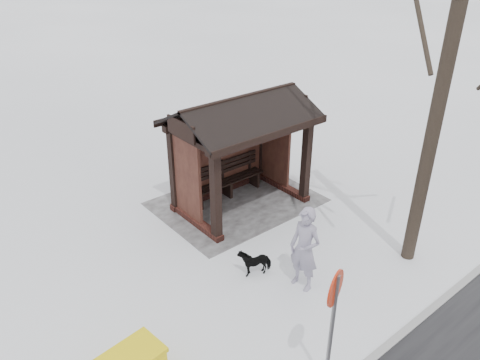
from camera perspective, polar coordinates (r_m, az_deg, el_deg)
name	(u,v)px	position (r m, az deg, el deg)	size (l,w,h in m)	color
ground	(241,205)	(12.81, 0.15, -3.05)	(120.00, 120.00, 0.00)	white
kerb	(422,317)	(10.04, 21.30, -15.34)	(120.00, 0.15, 0.06)	gray
trampled_patch	(237,202)	(12.94, -0.42, -2.67)	(4.20, 3.20, 0.02)	gray
bus_shelter	(237,129)	(11.96, -0.33, 6.19)	(3.60, 2.40, 3.09)	#3B1A15
pedestrian	(305,249)	(9.63, 7.90, -8.35)	(0.68, 0.45, 1.87)	gray
dog	(255,261)	(10.27, 1.80, -9.81)	(0.32, 0.71, 0.60)	black
road_sign	(333,306)	(7.35, 11.32, -14.85)	(0.56, 0.22, 2.29)	slate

